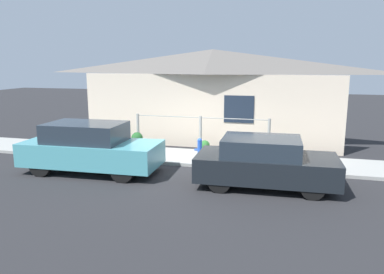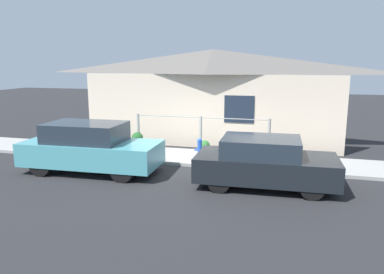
{
  "view_description": "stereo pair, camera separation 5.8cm",
  "coord_description": "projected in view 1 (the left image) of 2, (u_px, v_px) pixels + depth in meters",
  "views": [
    {
      "loc": [
        3.07,
        -10.92,
        3.24
      ],
      "look_at": [
        0.09,
        0.3,
        0.9
      ],
      "focal_mm": 35.0,
      "sensor_mm": 36.0,
      "label": 1
    },
    {
      "loc": [
        3.13,
        -10.91,
        3.24
      ],
      "look_at": [
        0.09,
        0.3,
        0.9
      ],
      "focal_mm": 35.0,
      "sensor_mm": 36.0,
      "label": 2
    }
  ],
  "objects": [
    {
      "name": "house",
      "position": [
        212.0,
        68.0,
        14.64
      ],
      "size": [
        10.29,
        2.23,
        3.72
      ],
      "color": "beige",
      "rests_on": "ground_plane"
    },
    {
      "name": "car_left",
      "position": [
        90.0,
        148.0,
        11.05
      ],
      "size": [
        4.12,
        1.79,
        1.49
      ],
      "rotation": [
        0.0,
        0.0,
        0.04
      ],
      "color": "teal",
      "rests_on": "ground_plane"
    },
    {
      "name": "potted_plant_by_fence",
      "position": [
        137.0,
        139.0,
        13.83
      ],
      "size": [
        0.42,
        0.42,
        0.59
      ],
      "color": "slate",
      "rests_on": "sidewalk"
    },
    {
      "name": "fire_hydrant",
      "position": [
        200.0,
        149.0,
        12.06
      ],
      "size": [
        0.34,
        0.15,
        0.73
      ],
      "color": "blue",
      "rests_on": "sidewalk"
    },
    {
      "name": "sidewalk",
      "position": [
        195.0,
        157.0,
        12.69
      ],
      "size": [
        24.0,
        1.98,
        0.1
      ],
      "color": "#9E9E99",
      "rests_on": "ground_plane"
    },
    {
      "name": "fence",
      "position": [
        200.0,
        132.0,
        13.34
      ],
      "size": [
        4.9,
        0.1,
        1.25
      ],
      "color": "#999993",
      "rests_on": "sidewalk"
    },
    {
      "name": "potted_plant_corner",
      "position": [
        268.0,
        150.0,
        12.12
      ],
      "size": [
        0.41,
        0.41,
        0.56
      ],
      "color": "slate",
      "rests_on": "sidewalk"
    },
    {
      "name": "ground_plane",
      "position": [
        187.0,
        167.0,
        11.76
      ],
      "size": [
        60.0,
        60.0,
        0.0
      ],
      "primitive_type": "plane",
      "color": "#262628"
    },
    {
      "name": "car_right",
      "position": [
        265.0,
        162.0,
        9.79
      ],
      "size": [
        3.68,
        1.82,
        1.31
      ],
      "rotation": [
        0.0,
        0.0,
        0.04
      ],
      "color": "black",
      "rests_on": "ground_plane"
    },
    {
      "name": "potted_plant_near_hydrant",
      "position": [
        205.0,
        147.0,
        12.83
      ],
      "size": [
        0.34,
        0.34,
        0.5
      ],
      "color": "slate",
      "rests_on": "sidewalk"
    }
  ]
}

